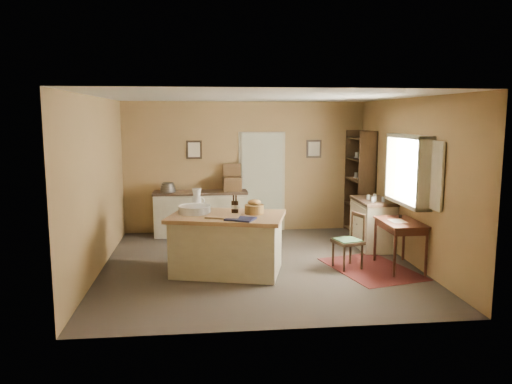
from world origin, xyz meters
TOP-DOWN VIEW (x-y plane):
  - ground at (0.00, 0.00)m, footprint 5.00×5.00m
  - wall_back at (0.00, 2.50)m, footprint 5.00×0.10m
  - wall_front at (0.00, -2.50)m, footprint 5.00×0.10m
  - wall_left at (-2.50, 0.00)m, footprint 0.10×5.00m
  - wall_right at (2.50, 0.00)m, footprint 0.10×5.00m
  - ceiling at (0.00, 0.00)m, footprint 5.00×5.00m
  - door at (0.35, 2.47)m, footprint 0.97×0.06m
  - framed_prints at (0.20, 2.48)m, footprint 2.82×0.02m
  - window at (2.42, -0.20)m, footprint 0.25×1.99m
  - work_island at (-0.54, -0.32)m, footprint 1.93×1.51m
  - sideboard at (-0.93, 2.20)m, footprint 1.89×0.54m
  - rug at (1.75, -0.41)m, footprint 1.45×1.82m
  - writing_desk at (2.20, -0.41)m, footprint 0.57×0.94m
  - desk_chair at (1.38, -0.33)m, footprint 0.50×0.50m
  - right_cabinet at (2.20, 0.85)m, footprint 0.58×1.04m
  - shelving_unit at (2.35, 2.00)m, footprint 0.36×0.95m

SIDE VIEW (x-z plane):
  - ground at x=0.00m, z-range 0.00..0.00m
  - rug at x=1.75m, z-range 0.00..0.01m
  - desk_chair at x=1.38m, z-range 0.00..0.86m
  - right_cabinet at x=2.20m, z-range -0.04..0.95m
  - sideboard at x=-0.93m, z-range -0.11..1.07m
  - work_island at x=-0.54m, z-range -0.12..1.08m
  - writing_desk at x=2.20m, z-range 0.26..1.08m
  - shelving_unit at x=2.35m, z-range 0.00..2.11m
  - door at x=0.35m, z-range 0.00..2.11m
  - wall_back at x=0.00m, z-range 0.00..2.70m
  - wall_front at x=0.00m, z-range 0.00..2.70m
  - wall_left at x=-2.50m, z-range 0.00..2.70m
  - wall_right at x=2.50m, z-range 0.00..2.70m
  - window at x=2.42m, z-range 0.99..2.11m
  - framed_prints at x=0.20m, z-range 1.53..1.91m
  - ceiling at x=0.00m, z-range 2.70..2.70m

